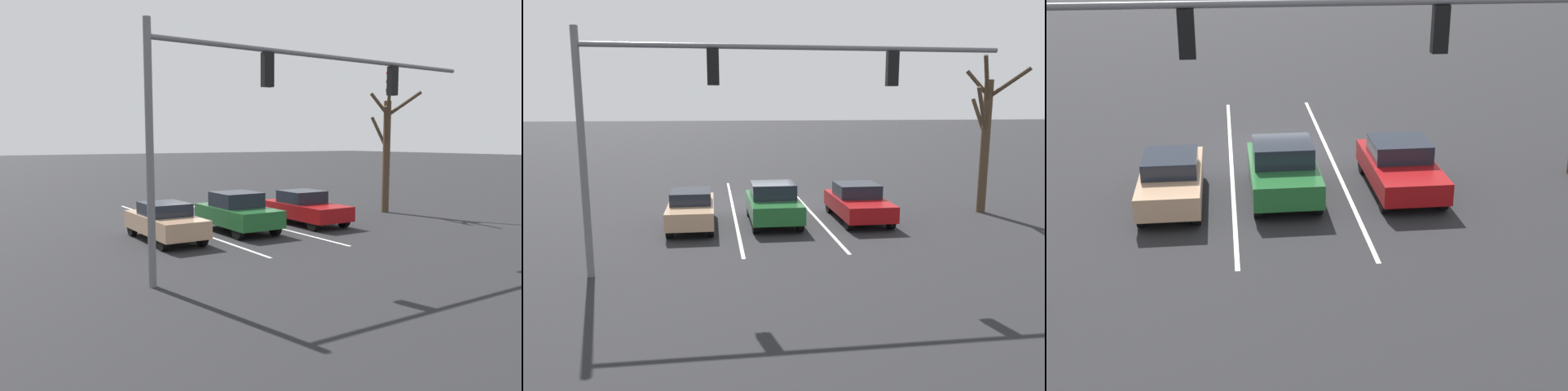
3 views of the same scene
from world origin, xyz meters
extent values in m
plane|color=black|center=(0.00, 0.00, 0.00)|extent=(240.00, 240.00, 0.00)
cube|color=silver|center=(-1.69, 1.65, 0.01)|extent=(0.12, 15.30, 0.01)
cube|color=silver|center=(1.69, 1.65, 0.01)|extent=(0.12, 15.30, 0.01)
cube|color=#1E5928|center=(0.21, 4.66, 0.69)|extent=(1.94, 4.10, 0.69)
cube|color=black|center=(0.21, 4.54, 1.33)|extent=(1.70, 1.74, 0.59)
cube|color=red|center=(-0.47, 2.65, 0.86)|extent=(0.24, 0.06, 0.12)
cube|color=red|center=(0.89, 2.65, 0.86)|extent=(0.24, 0.06, 0.12)
cylinder|color=black|center=(-0.63, 6.12, 0.34)|extent=(0.22, 0.69, 0.69)
cylinder|color=black|center=(1.05, 6.12, 0.34)|extent=(0.22, 0.69, 0.69)
cylinder|color=black|center=(-0.63, 3.20, 0.34)|extent=(0.22, 0.69, 0.69)
cylinder|color=black|center=(1.05, 3.20, 0.34)|extent=(0.22, 0.69, 0.69)
cube|color=tan|center=(3.43, 4.82, 0.64)|extent=(1.72, 4.32, 0.64)
cube|color=black|center=(3.43, 4.78, 1.20)|extent=(1.51, 1.83, 0.47)
cube|color=red|center=(2.82, 2.70, 0.80)|extent=(0.24, 0.06, 0.12)
cube|color=red|center=(4.03, 2.70, 0.80)|extent=(0.24, 0.06, 0.12)
cylinder|color=black|center=(2.69, 6.41, 0.32)|extent=(0.22, 0.64, 0.64)
cylinder|color=black|center=(4.16, 6.41, 0.32)|extent=(0.22, 0.64, 0.64)
cylinder|color=black|center=(2.69, 3.24, 0.32)|extent=(0.22, 0.64, 0.64)
cylinder|color=black|center=(4.16, 3.24, 0.32)|extent=(0.22, 0.64, 0.64)
cube|color=maroon|center=(-3.31, 4.60, 0.63)|extent=(1.92, 4.33, 0.63)
cube|color=black|center=(-3.31, 4.31, 1.22)|extent=(1.69, 1.67, 0.54)
cube|color=red|center=(-3.99, 2.48, 0.79)|extent=(0.24, 0.06, 0.12)
cube|color=red|center=(-2.64, 2.48, 0.79)|extent=(0.24, 0.06, 0.12)
cylinder|color=black|center=(-4.14, 6.20, 0.32)|extent=(0.22, 0.64, 0.64)
cylinder|color=black|center=(-2.48, 6.20, 0.32)|extent=(0.22, 0.64, 0.64)
cylinder|color=black|center=(-4.14, 3.01, 0.32)|extent=(0.22, 0.64, 0.64)
cylinder|color=black|center=(-2.48, 3.01, 0.32)|extent=(0.22, 0.64, 0.64)
cylinder|color=slate|center=(5.98, 10.30, 3.35)|extent=(0.20, 0.20, 6.70)
cylinder|color=slate|center=(0.19, 10.30, 6.24)|extent=(11.58, 0.14, 0.14)
cube|color=black|center=(-2.50, 10.30, 5.69)|extent=(0.32, 0.22, 0.95)
sphere|color=red|center=(-2.50, 10.14, 5.98)|extent=(0.20, 0.20, 0.20)
sphere|color=#4C420C|center=(-2.50, 10.14, 5.69)|extent=(0.20, 0.20, 0.20)
sphere|color=#0A3814|center=(-2.50, 10.14, 5.41)|extent=(0.20, 0.20, 0.20)
cube|color=black|center=(2.49, 10.30, 5.69)|extent=(0.32, 0.22, 0.95)
sphere|color=red|center=(2.49, 10.14, 5.98)|extent=(0.20, 0.20, 0.20)
sphere|color=#4C420C|center=(2.49, 10.14, 5.69)|extent=(0.20, 0.20, 0.20)
sphere|color=#0A3814|center=(2.49, 10.14, 5.41)|extent=(0.20, 0.20, 0.20)
cylinder|color=#423323|center=(-9.15, 3.80, 2.87)|extent=(0.38, 0.38, 5.74)
cylinder|color=#423323|center=(-8.72, 3.63, 5.57)|extent=(1.04, 0.53, 1.16)
cylinder|color=#423323|center=(-9.68, 4.40, 5.57)|extent=(1.26, 1.40, 1.28)
cylinder|color=#423323|center=(-8.76, 4.10, 4.42)|extent=(1.01, 0.83, 2.03)
cylinder|color=#423323|center=(-9.04, 3.37, 4.11)|extent=(0.43, 1.03, 1.69)
cylinder|color=#423323|center=(-8.81, 4.19, 5.70)|extent=(0.91, 1.02, 2.01)
camera|label=1|loc=(10.47, 22.44, 3.72)|focal=35.00mm
camera|label=2|loc=(2.56, 24.39, 4.74)|focal=35.00mm
camera|label=3|loc=(1.81, 24.50, 8.00)|focal=50.00mm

